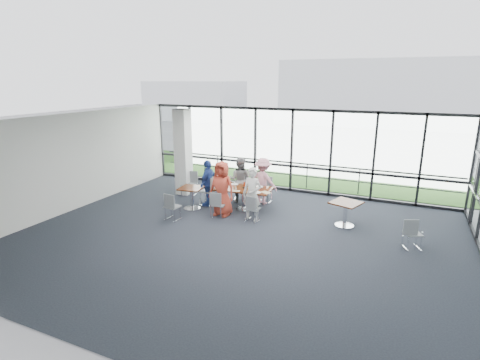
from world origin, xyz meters
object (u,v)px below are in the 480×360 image
at_px(diner_end, 208,183).
at_px(chair_spare_lb, 189,184).
at_px(chair_main_end, 208,191).
at_px(chair_spare_la, 173,207).
at_px(chair_main_nr, 252,209).
at_px(structural_column, 183,152).
at_px(side_table_left, 191,191).
at_px(diner_near_right, 252,194).
at_px(side_table_right, 346,206).
at_px(main_table, 244,192).
at_px(chair_main_fl, 240,188).
at_px(diner_far_left, 240,180).
at_px(chair_spare_r, 413,234).
at_px(diner_near_left, 222,189).
at_px(chair_main_fr, 265,190).
at_px(diner_far_right, 263,181).
at_px(chair_main_nl, 219,204).

bearing_deg(diner_end, chair_spare_lb, -119.04).
relative_size(chair_main_end, chair_spare_la, 1.16).
xyz_separation_m(chair_main_nr, chair_main_end, (-2.00, 0.83, 0.09)).
distance_m(chair_main_end, chair_spare_la, 1.76).
distance_m(structural_column, side_table_left, 2.08).
bearing_deg(diner_near_right, diner_end, 164.50).
height_order(diner_near_right, chair_main_end, diner_near_right).
relative_size(side_table_right, chair_spare_lb, 1.13).
height_order(main_table, chair_main_fl, chair_main_fl).
bearing_deg(chair_main_fl, structural_column, -12.14).
bearing_deg(chair_spare_lb, structural_column, -35.89).
height_order(diner_far_left, chair_main_nr, diner_far_left).
distance_m(side_table_left, diner_end, 0.68).
height_order(side_table_right, chair_spare_lb, chair_spare_lb).
bearing_deg(chair_spare_r, diner_near_left, 154.73).
distance_m(diner_far_left, chair_main_nr, 1.99).
bearing_deg(main_table, diner_end, 179.53).
bearing_deg(chair_main_fl, diner_near_right, 107.16).
relative_size(main_table, chair_main_nr, 2.38).
relative_size(chair_main_end, chair_spare_lb, 1.13).
xyz_separation_m(chair_main_fr, chair_spare_r, (4.80, -1.98, -0.03)).
xyz_separation_m(chair_main_fr, chair_spare_lb, (-2.87, -0.43, 0.00)).
bearing_deg(diner_far_right, diner_near_left, 72.34).
bearing_deg(diner_near_right, chair_spare_r, 1.82).
bearing_deg(diner_end, chair_spare_la, -10.70).
height_order(structural_column, chair_main_nl, structural_column).
distance_m(diner_far_left, chair_main_nl, 1.72).
bearing_deg(chair_spare_r, chair_main_fl, 138.38).
xyz_separation_m(diner_end, chair_main_fl, (0.72, 1.05, -0.37)).
height_order(chair_main_fl, chair_main_end, chair_main_end).
bearing_deg(chair_spare_r, chair_spare_la, 163.61).
relative_size(side_table_right, chair_main_fr, 1.14).
bearing_deg(main_table, diner_near_left, -124.19).
relative_size(diner_far_left, chair_main_nl, 1.98).
distance_m(side_table_right, chair_spare_r, 2.03).
relative_size(chair_main_nl, chair_main_fr, 0.93).
distance_m(diner_near_left, diner_near_right, 1.04).
bearing_deg(chair_spare_r, chair_spare_lb, 145.25).
bearing_deg(side_table_right, diner_end, 179.90).
bearing_deg(chair_main_end, chair_main_nr, 64.50).
xyz_separation_m(chair_main_end, chair_spare_la, (-0.31, -1.73, -0.07)).
bearing_deg(structural_column, diner_near_right, -23.96).
bearing_deg(diner_far_right, side_table_left, 45.38).
bearing_deg(chair_main_nr, chair_main_end, 166.57).
height_order(chair_main_nl, chair_main_fl, chair_main_fl).
xyz_separation_m(side_table_left, chair_main_fl, (1.06, 1.61, -0.18)).
relative_size(structural_column, side_table_left, 3.85).
height_order(side_table_right, diner_far_left, diner_far_left).
bearing_deg(chair_main_nl, diner_near_right, 0.56).
bearing_deg(chair_main_fr, chair_main_nl, 68.19).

